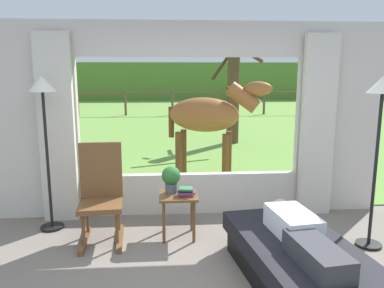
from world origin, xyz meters
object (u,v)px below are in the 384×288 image
object	(u,v)px
pasture_tree	(233,86)
side_table	(178,202)
recliner_sofa	(296,262)
horse	(209,116)
potted_plant	(171,178)
floor_lamp_right	(381,111)
book_stack	(186,192)
reclining_person	(300,233)
rocking_chair	(101,194)
floor_lamp_left	(44,107)

from	to	relation	value
pasture_tree	side_table	bearing A→B (deg)	-105.79
recliner_sofa	horse	world-z (taller)	horse
potted_plant	side_table	bearing A→B (deg)	-36.87
floor_lamp_right	recliner_sofa	bearing A→B (deg)	-146.79
book_stack	pasture_tree	bearing A→B (deg)	75.13
recliner_sofa	potted_plant	bearing A→B (deg)	126.00
reclining_person	book_stack	world-z (taller)	reclining_person
recliner_sofa	side_table	distance (m)	1.53
side_table	recliner_sofa	bearing A→B (deg)	-46.76
side_table	book_stack	bearing A→B (deg)	-35.29
side_table	potted_plant	bearing A→B (deg)	143.13
rocking_chair	floor_lamp_left	world-z (taller)	floor_lamp_left
floor_lamp_left	pasture_tree	distance (m)	6.31
horse	reclining_person	bearing A→B (deg)	26.50
reclining_person	floor_lamp_right	xyz separation A→B (m)	(1.08, 0.76, 1.00)
side_table	horse	distance (m)	2.54
recliner_sofa	side_table	bearing A→B (deg)	125.39
reclining_person	pasture_tree	distance (m)	7.04
reclining_person	rocking_chair	distance (m)	2.25
rocking_chair	potted_plant	size ratio (longest dim) A/B	3.50
reclining_person	floor_lamp_right	size ratio (longest dim) A/B	0.76
recliner_sofa	reclining_person	world-z (taller)	reclining_person
rocking_chair	book_stack	world-z (taller)	rocking_chair
reclining_person	pasture_tree	world-z (taller)	pasture_tree
recliner_sofa	floor_lamp_left	world-z (taller)	floor_lamp_left
floor_lamp_right	horse	distance (m)	3.16
reclining_person	floor_lamp_left	distance (m)	3.16
rocking_chair	floor_lamp_right	xyz separation A→B (m)	(3.00, -0.41, 0.97)
floor_lamp_left	horse	size ratio (longest dim) A/B	1.04
book_stack	pasture_tree	size ratio (longest dim) A/B	0.06
recliner_sofa	pasture_tree	bearing A→B (deg)	77.18
floor_lamp_left	pasture_tree	world-z (taller)	pasture_tree
recliner_sofa	floor_lamp_right	distance (m)	1.83
recliner_sofa	horse	size ratio (longest dim) A/B	1.00
reclining_person	side_table	distance (m)	1.55
rocking_chair	book_stack	distance (m)	0.97
potted_plant	book_stack	size ratio (longest dim) A/B	1.61
floor_lamp_left	pasture_tree	size ratio (longest dim) A/B	0.60
rocking_chair	horse	xyz separation A→B (m)	(1.50, 2.34, 0.61)
floor_lamp_left	rocking_chair	bearing A→B (deg)	-26.59
rocking_chair	horse	world-z (taller)	horse
horse	pasture_tree	xyz separation A→B (m)	(1.02, 3.43, 0.37)
horse	potted_plant	bearing A→B (deg)	2.81
rocking_chair	book_stack	bearing A→B (deg)	-8.26
floor_lamp_right	pasture_tree	xyz separation A→B (m)	(-0.48, 6.18, 0.01)
book_stack	floor_lamp_left	bearing A→B (deg)	165.96
side_table	floor_lamp_left	bearing A→B (deg)	167.31
reclining_person	floor_lamp_left	bearing A→B (deg)	142.08
recliner_sofa	reclining_person	distance (m)	0.31
rocking_chair	book_stack	xyz separation A→B (m)	(0.97, -0.07, 0.02)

